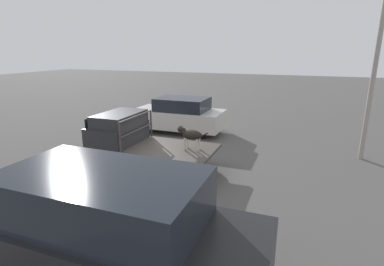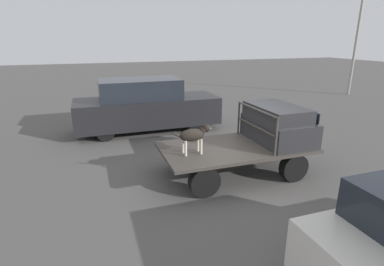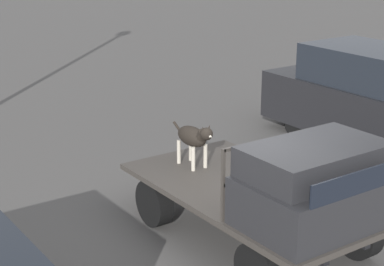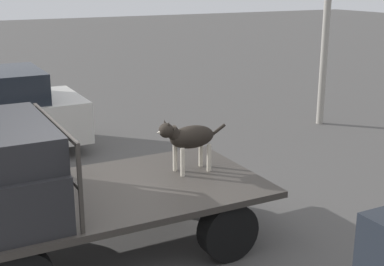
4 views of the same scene
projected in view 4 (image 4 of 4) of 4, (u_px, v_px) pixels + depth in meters
ground_plane at (108, 250)px, 6.60m from camera, size 80.00×80.00×0.00m
flatbed_truck at (106, 207)px, 6.44m from camera, size 3.87×2.04×0.78m
truck_headboard at (55, 148)px, 5.96m from camera, size 0.04×1.92×0.94m
dog at (188, 138)px, 6.91m from camera, size 1.01×0.30×0.74m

